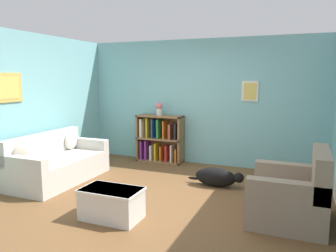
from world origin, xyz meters
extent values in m
plane|color=brown|center=(0.00, 0.00, 0.00)|extent=(14.00, 14.00, 0.00)
cube|color=#7AB7BC|center=(0.00, 2.25, 1.30)|extent=(5.60, 0.10, 2.60)
cube|color=silver|center=(1.00, 2.19, 1.55)|extent=(0.32, 0.02, 0.40)
cube|color=#DBBC56|center=(1.00, 2.18, 1.55)|extent=(0.24, 0.01, 0.32)
cube|color=#7AB7BC|center=(-2.55, 0.00, 1.30)|extent=(0.10, 5.00, 2.60)
cube|color=gold|center=(-2.49, -0.40, 1.65)|extent=(0.02, 0.56, 0.48)
cube|color=#DBBC56|center=(-2.48, -0.40, 1.65)|extent=(0.01, 0.44, 0.36)
cube|color=beige|center=(-1.94, 0.11, 0.21)|extent=(0.88, 1.80, 0.42)
cube|color=beige|center=(-2.30, 0.11, 0.63)|extent=(0.16, 1.80, 0.41)
cube|color=beige|center=(-1.94, -0.72, 0.52)|extent=(0.88, 0.16, 0.20)
cube|color=beige|center=(-1.94, 0.93, 0.52)|extent=(0.88, 0.16, 0.20)
ellipsoid|color=gray|center=(-2.18, -0.53, 0.58)|extent=(0.14, 0.31, 0.31)
ellipsoid|color=beige|center=(-2.18, 0.74, 0.59)|extent=(0.14, 0.34, 0.34)
cube|color=olive|center=(-1.33, 2.01, 0.51)|extent=(0.04, 0.34, 1.02)
cube|color=olive|center=(-0.36, 2.01, 0.51)|extent=(0.04, 0.34, 1.02)
cube|color=olive|center=(-0.84, 2.17, 0.51)|extent=(1.00, 0.02, 1.02)
cube|color=olive|center=(-0.84, 2.01, 0.02)|extent=(1.00, 0.34, 0.04)
cube|color=olive|center=(-0.84, 2.01, 0.51)|extent=(1.00, 0.34, 0.04)
cube|color=olive|center=(-0.84, 2.01, 1.00)|extent=(1.00, 0.34, 0.04)
cube|color=#7A2D84|center=(-1.25, 2.00, 0.23)|extent=(0.04, 0.26, 0.42)
cube|color=silver|center=(-1.25, 2.00, 0.73)|extent=(0.05, 0.26, 0.40)
cube|color=#7A2D84|center=(-1.14, 2.00, 0.23)|extent=(0.04, 0.26, 0.43)
cube|color=gold|center=(-1.11, 2.00, 0.74)|extent=(0.03, 0.26, 0.42)
cube|color=silver|center=(-1.02, 2.00, 0.19)|extent=(0.04, 0.26, 0.34)
cube|color=#234C9E|center=(-0.98, 2.00, 0.73)|extent=(0.03, 0.26, 0.41)
cube|color=gold|center=(-0.91, 2.00, 0.21)|extent=(0.04, 0.26, 0.39)
cube|color=#287A3D|center=(-0.85, 2.00, 0.73)|extent=(0.04, 0.26, 0.41)
cube|color=orange|center=(-0.79, 2.00, 0.19)|extent=(0.03, 0.26, 0.34)
cube|color=orange|center=(-0.72, 2.00, 0.72)|extent=(0.03, 0.26, 0.38)
cube|color=#B22823|center=(-0.66, 2.00, 0.20)|extent=(0.04, 0.26, 0.36)
cube|color=brown|center=(-0.58, 2.00, 0.68)|extent=(0.05, 0.26, 0.31)
cube|color=silver|center=(-0.55, 2.00, 0.21)|extent=(0.03, 0.26, 0.39)
cube|color=black|center=(-0.46, 2.00, 0.69)|extent=(0.04, 0.26, 0.34)
cube|color=orange|center=(-0.44, 2.00, 0.17)|extent=(0.03, 0.26, 0.31)
cube|color=gray|center=(1.84, -0.10, 0.21)|extent=(0.92, 1.03, 0.42)
cube|color=gray|center=(2.21, -0.10, 0.68)|extent=(0.18, 1.03, 0.52)
cube|color=gray|center=(1.84, -0.52, 0.53)|extent=(0.92, 0.18, 0.22)
cube|color=gray|center=(1.84, 0.32, 0.53)|extent=(0.92, 0.18, 0.22)
cube|color=silver|center=(-0.25, -0.91, 0.20)|extent=(0.75, 0.45, 0.40)
cube|color=white|center=(-0.25, -0.91, 0.39)|extent=(0.77, 0.48, 0.03)
ellipsoid|color=black|center=(0.68, 0.86, 0.16)|extent=(0.69, 0.28, 0.32)
sphere|color=black|center=(1.06, 0.86, 0.19)|extent=(0.17, 0.17, 0.17)
ellipsoid|color=black|center=(0.28, 0.90, 0.08)|extent=(0.20, 0.05, 0.05)
cylinder|color=silver|center=(-0.86, 2.01, 1.09)|extent=(0.11, 0.11, 0.14)
sphere|color=#E06B70|center=(-0.86, 2.01, 1.22)|extent=(0.15, 0.15, 0.15)
camera|label=1|loc=(1.94, -4.36, 1.81)|focal=35.00mm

